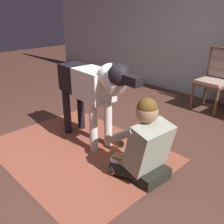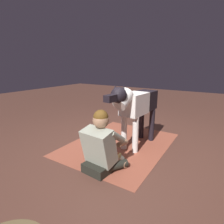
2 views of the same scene
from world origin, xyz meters
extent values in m
plane|color=#4F2F25|center=(0.00, 0.00, 0.00)|extent=(15.44, 15.44, 0.00)
cube|color=brown|center=(-0.19, -0.06, 0.00)|extent=(2.03, 1.55, 0.01)
cube|color=black|center=(0.72, 0.13, 0.06)|extent=(0.27, 0.36, 0.12)
cylinder|color=black|center=(0.55, -0.02, 0.07)|extent=(0.41, 0.24, 0.11)
cylinder|color=#A47758|center=(0.41, 0.07, 0.06)|extent=(0.10, 0.36, 0.09)
cylinder|color=black|center=(0.58, 0.29, 0.07)|extent=(0.40, 0.29, 0.11)
cylinder|color=#A47758|center=(0.42, 0.24, 0.06)|extent=(0.15, 0.37, 0.09)
cube|color=gray|center=(0.68, 0.13, 0.35)|extent=(0.35, 0.42, 0.50)
cylinder|color=gray|center=(0.50, -0.03, 0.48)|extent=(0.30, 0.10, 0.24)
cylinder|color=#A47758|center=(0.31, 0.03, 0.30)|extent=(0.28, 0.13, 0.12)
cylinder|color=gray|center=(0.53, 0.32, 0.48)|extent=(0.30, 0.10, 0.24)
cylinder|color=#A47758|center=(0.33, 0.28, 0.30)|extent=(0.27, 0.09, 0.12)
sphere|color=#A47758|center=(0.63, 0.13, 0.69)|extent=(0.21, 0.21, 0.21)
sphere|color=brown|center=(0.63, 0.13, 0.73)|extent=(0.19, 0.19, 0.19)
cylinder|color=silver|center=(-0.06, 0.30, 0.30)|extent=(0.10, 0.10, 0.59)
cylinder|color=silver|center=(-0.08, 0.09, 0.30)|extent=(0.10, 0.10, 0.59)
cylinder|color=black|center=(-0.66, 0.35, 0.30)|extent=(0.10, 0.10, 0.59)
cylinder|color=black|center=(-0.67, 0.14, 0.30)|extent=(0.10, 0.10, 0.59)
cube|color=silver|center=(-0.20, 0.20, 0.76)|extent=(0.49, 0.34, 0.34)
cube|color=black|center=(-0.56, 0.23, 0.76)|extent=(0.43, 0.32, 0.33)
cylinder|color=silver|center=(0.13, 0.18, 0.89)|extent=(0.36, 0.24, 0.32)
sphere|color=black|center=(0.24, 0.17, 0.96)|extent=(0.23, 0.23, 0.23)
cube|color=black|center=(0.43, 0.15, 0.94)|extent=(0.18, 0.12, 0.09)
cone|color=black|center=(0.24, 0.24, 1.05)|extent=(0.09, 0.09, 0.10)
cone|color=black|center=(0.22, 0.10, 1.05)|extent=(0.09, 0.09, 0.10)
cylinder|color=black|center=(-0.77, 0.25, 0.73)|extent=(0.30, 0.07, 0.20)
cylinder|color=silver|center=(0.28, 0.16, 0.01)|extent=(0.23, 0.23, 0.01)
cylinder|color=tan|center=(0.28, 0.14, 0.04)|extent=(0.18, 0.08, 0.05)
cylinder|color=tan|center=(0.27, 0.18, 0.04)|extent=(0.18, 0.08, 0.05)
cylinder|color=#B24E2B|center=(0.28, 0.16, 0.04)|extent=(0.19, 0.07, 0.04)
camera|label=1|loc=(1.91, -1.56, 1.58)|focal=40.47mm
camera|label=2|loc=(2.41, 1.42, 1.38)|focal=29.37mm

